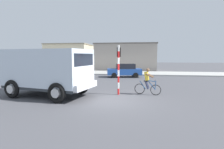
% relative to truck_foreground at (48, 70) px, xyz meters
% --- Properties ---
extents(ground_plane, '(120.00, 120.00, 0.00)m').
position_rel_truck_foreground_xyz_m(ground_plane, '(4.21, -0.46, -1.67)').
color(ground_plane, '#4C4C51').
extents(sidewalk_far, '(80.00, 5.00, 0.16)m').
position_rel_truck_foreground_xyz_m(sidewalk_far, '(4.21, 14.89, -1.59)').
color(sidewalk_far, '#ADADA8').
rests_on(sidewalk_far, ground).
extents(truck_foreground, '(5.81, 3.63, 2.90)m').
position_rel_truck_foreground_xyz_m(truck_foreground, '(0.00, 0.00, 0.00)').
color(truck_foreground, silver).
rests_on(truck_foreground, ground).
extents(cyclist, '(1.69, 0.58, 1.72)m').
position_rel_truck_foreground_xyz_m(cyclist, '(6.16, 1.31, -0.80)').
color(cyclist, black).
rests_on(cyclist, ground).
extents(traffic_light_pole, '(0.24, 0.43, 3.20)m').
position_rel_truck_foreground_xyz_m(traffic_light_pole, '(4.30, 1.09, 0.40)').
color(traffic_light_pole, red).
rests_on(traffic_light_pole, ground).
extents(car_red_near, '(4.25, 2.43, 1.60)m').
position_rel_truck_foreground_xyz_m(car_red_near, '(3.94, 10.62, -0.85)').
color(car_red_near, '#234C9E').
rests_on(car_red_near, ground).
extents(pedestrian_near_kerb, '(0.34, 0.22, 1.62)m').
position_rel_truck_foreground_xyz_m(pedestrian_near_kerb, '(-0.09, 10.47, -0.82)').
color(pedestrian_near_kerb, '#2D334C').
rests_on(pedestrian_near_kerb, ground).
extents(building_corner_left, '(7.71, 7.64, 4.71)m').
position_rel_truck_foreground_xyz_m(building_corner_left, '(-7.32, 22.44, 0.69)').
color(building_corner_left, beige).
rests_on(building_corner_left, ground).
extents(building_mid_block, '(10.45, 6.14, 4.65)m').
position_rel_truck_foreground_xyz_m(building_mid_block, '(3.32, 21.29, 0.66)').
color(building_mid_block, '#9E9389').
rests_on(building_mid_block, ground).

